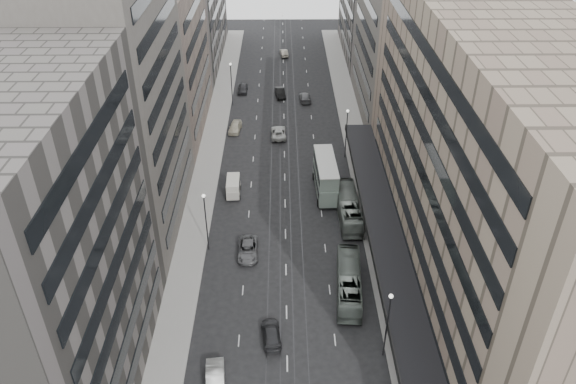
{
  "coord_description": "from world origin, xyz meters",
  "views": [
    {
      "loc": [
        -0.37,
        -43.05,
        45.08
      ],
      "look_at": [
        0.33,
        15.35,
        6.35
      ],
      "focal_mm": 35.0,
      "sensor_mm": 36.0,
      "label": 1
    }
  ],
  "objects_px": {
    "double_decker": "(326,175)",
    "sedan_2": "(248,249)",
    "bus_far": "(348,207)",
    "bus_near": "(349,282)",
    "panel_van": "(233,186)",
    "sedan_1": "(215,380)"
  },
  "relations": [
    {
      "from": "bus_far",
      "to": "double_decker",
      "type": "height_order",
      "value": "double_decker"
    },
    {
      "from": "sedan_1",
      "to": "bus_far",
      "type": "bearing_deg",
      "value": 54.28
    },
    {
      "from": "sedan_1",
      "to": "bus_near",
      "type": "bearing_deg",
      "value": 35.86
    },
    {
      "from": "double_decker",
      "to": "sedan_1",
      "type": "height_order",
      "value": "double_decker"
    },
    {
      "from": "bus_far",
      "to": "double_decker",
      "type": "bearing_deg",
      "value": -67.31
    },
    {
      "from": "panel_van",
      "to": "bus_near",
      "type": "bearing_deg",
      "value": -55.84
    },
    {
      "from": "sedan_2",
      "to": "double_decker",
      "type": "bearing_deg",
      "value": 51.66
    },
    {
      "from": "bus_near",
      "to": "panel_van",
      "type": "bearing_deg",
      "value": -49.77
    },
    {
      "from": "bus_far",
      "to": "sedan_2",
      "type": "relative_size",
      "value": 2.12
    },
    {
      "from": "bus_far",
      "to": "double_decker",
      "type": "distance_m",
      "value": 6.78
    },
    {
      "from": "bus_far",
      "to": "sedan_1",
      "type": "height_order",
      "value": "bus_far"
    },
    {
      "from": "double_decker",
      "to": "sedan_2",
      "type": "relative_size",
      "value": 1.83
    },
    {
      "from": "bus_near",
      "to": "double_decker",
      "type": "distance_m",
      "value": 20.8
    },
    {
      "from": "sedan_2",
      "to": "panel_van",
      "type": "bearing_deg",
      "value": 100.27
    },
    {
      "from": "double_decker",
      "to": "sedan_2",
      "type": "bearing_deg",
      "value": -129.48
    },
    {
      "from": "panel_van",
      "to": "bus_far",
      "type": "bearing_deg",
      "value": -20.99
    },
    {
      "from": "double_decker",
      "to": "sedan_2",
      "type": "height_order",
      "value": "double_decker"
    },
    {
      "from": "bus_near",
      "to": "double_decker",
      "type": "xyz_separation_m",
      "value": [
        -1.29,
        20.72,
        1.32
      ]
    },
    {
      "from": "bus_far",
      "to": "panel_van",
      "type": "distance_m",
      "value": 16.89
    },
    {
      "from": "sedan_2",
      "to": "bus_far",
      "type": "bearing_deg",
      "value": 29.32
    },
    {
      "from": "bus_far",
      "to": "sedan_1",
      "type": "relative_size",
      "value": 2.29
    },
    {
      "from": "sedan_2",
      "to": "bus_near",
      "type": "bearing_deg",
      "value": -31.27
    }
  ]
}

